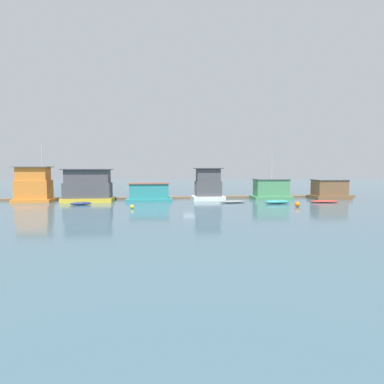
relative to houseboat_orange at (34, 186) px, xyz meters
The scene contains 14 objects.
ground_plane 23.81m from the houseboat_orange, ahead, with size 200.00×200.00×0.00m, color #426070.
dock_walkway 23.97m from the houseboat_orange, ahead, with size 59.60×1.75×0.30m, color brown.
houseboat_orange is the anchor object (origin of this frame).
houseboat_yellow 8.08m from the houseboat_orange, ahead, with size 7.29×3.76×4.94m.
houseboat_teal 17.19m from the houseboat_orange, ahead, with size 6.86×3.97×2.80m.
houseboat_white 26.37m from the houseboat_orange, ahead, with size 5.01×3.54×5.09m.
houseboat_green 37.00m from the houseboat_orange, ahead, with size 6.38×3.44×7.65m.
houseboat_brown 46.62m from the houseboat_orange, ahead, with size 5.90×3.68×3.24m.
dinghy_navy 9.43m from the houseboat_orange, 30.95° to the right, with size 3.01×1.67×0.40m.
dinghy_grey 29.70m from the houseboat_orange, ahead, with size 4.12×1.86×0.37m.
dinghy_teal 35.97m from the houseboat_orange, 10.35° to the right, with size 3.79×1.74×0.54m.
dinghy_red 43.26m from the houseboat_orange, ahead, with size 4.23×1.58×0.37m.
buoy_yellow 18.07m from the houseboat_orange, 32.15° to the right, with size 0.51×0.51×0.51m, color yellow.
buoy_orange 37.97m from the houseboat_orange, 15.74° to the right, with size 0.68×0.68×0.68m, color orange.
Camera 1 is at (-5.51, -46.67, 4.88)m, focal length 28.00 mm.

